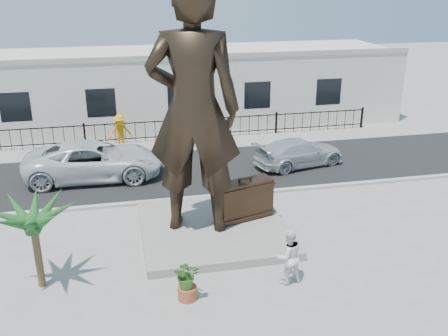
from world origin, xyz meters
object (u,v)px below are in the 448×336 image
at_px(statue, 193,110).
at_px(tourist, 288,256).
at_px(car_white, 94,160).
at_px(suitcase, 245,200).

distance_m(statue, tourist, 5.68).
bearing_deg(statue, car_white, -43.96).
bearing_deg(suitcase, statue, 171.04).
relative_size(statue, suitcase, 4.10).
relative_size(tourist, car_white, 0.29).
bearing_deg(statue, suitcase, -157.50).
distance_m(statue, car_white, 8.18).
distance_m(statue, suitcase, 4.06).
bearing_deg(tourist, statue, -66.74).
relative_size(statue, car_white, 1.40).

